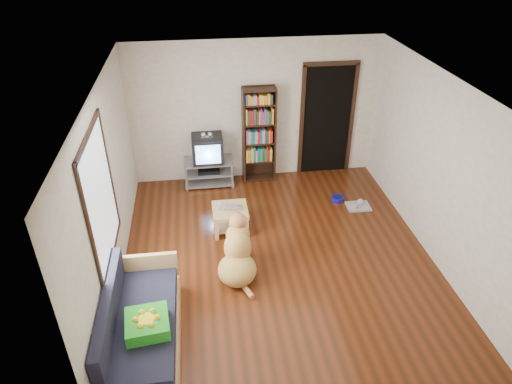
{
  "coord_description": "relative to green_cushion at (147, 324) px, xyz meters",
  "views": [
    {
      "loc": [
        -1.04,
        -5.22,
        4.37
      ],
      "look_at": [
        -0.27,
        0.38,
        0.9
      ],
      "focal_mm": 32.0,
      "sensor_mm": 36.0,
      "label": 1
    }
  ],
  "objects": [
    {
      "name": "ceiling",
      "position": [
        1.75,
        1.56,
        2.1
      ],
      "size": [
        5.0,
        5.0,
        0.0
      ],
      "primitive_type": "plane",
      "rotation": [
        3.14,
        0.0,
        0.0
      ],
      "color": "white",
      "rests_on": "ground"
    },
    {
      "name": "wall_back",
      "position": [
        1.75,
        4.06,
        0.8
      ],
      "size": [
        4.5,
        0.0,
        4.5
      ],
      "primitive_type": "plane",
      "rotation": [
        1.57,
        0.0,
        0.0
      ],
      "color": "silver",
      "rests_on": "ground"
    },
    {
      "name": "wall_right",
      "position": [
        4.0,
        1.56,
        0.8
      ],
      "size": [
        0.0,
        5.0,
        5.0
      ],
      "primitive_type": "plane",
      "rotation": [
        1.57,
        0.0,
        -1.57
      ],
      "color": "silver",
      "rests_on": "ground"
    },
    {
      "name": "sofa",
      "position": [
        -0.12,
        0.18,
        -0.24
      ],
      "size": [
        0.8,
        1.8,
        0.8
      ],
      "color": "tan",
      "rests_on": "ground"
    },
    {
      "name": "wall_front",
      "position": [
        1.75,
        -0.94,
        0.8
      ],
      "size": [
        4.5,
        0.0,
        4.5
      ],
      "primitive_type": "plane",
      "rotation": [
        -1.57,
        0.0,
        0.0
      ],
      "color": "silver",
      "rests_on": "ground"
    },
    {
      "name": "crt_tv",
      "position": [
        0.85,
        3.84,
        0.25
      ],
      "size": [
        0.55,
        0.52,
        0.58
      ],
      "color": "black",
      "rests_on": "tv_stand"
    },
    {
      "name": "dog_bowl",
      "position": [
        3.07,
        2.91,
        -0.46
      ],
      "size": [
        0.22,
        0.22,
        0.08
      ],
      "primitive_type": "cylinder",
      "color": "navy",
      "rests_on": "ground"
    },
    {
      "name": "laptop",
      "position": [
        1.12,
        2.28,
        -0.08
      ],
      "size": [
        0.4,
        0.31,
        0.03
      ],
      "primitive_type": "imported",
      "rotation": [
        0.0,
        0.0,
        -0.26
      ],
      "color": "silver",
      "rests_on": "coffee_table"
    },
    {
      "name": "bookshelf",
      "position": [
        1.8,
        3.91,
        0.5
      ],
      "size": [
        0.6,
        0.3,
        1.8
      ],
      "color": "black",
      "rests_on": "ground"
    },
    {
      "name": "doorway",
      "position": [
        3.1,
        4.04,
        0.62
      ],
      "size": [
        1.03,
        0.05,
        2.19
      ],
      "color": "black",
      "rests_on": "wall_back"
    },
    {
      "name": "dog",
      "position": [
        1.13,
        1.28,
        -0.18
      ],
      "size": [
        0.63,
        1.07,
        0.87
      ],
      "color": "tan",
      "rests_on": "ground"
    },
    {
      "name": "tv_stand",
      "position": [
        0.85,
        3.81,
        -0.23
      ],
      "size": [
        0.9,
        0.45,
        0.5
      ],
      "color": "#99999E",
      "rests_on": "ground"
    },
    {
      "name": "window",
      "position": [
        -0.48,
        1.06,
        1.0
      ],
      "size": [
        0.03,
        1.46,
        1.7
      ],
      "color": "white",
      "rests_on": "wall_left"
    },
    {
      "name": "grey_rag",
      "position": [
        3.37,
        2.66,
        -0.48
      ],
      "size": [
        0.41,
        0.33,
        0.03
      ],
      "primitive_type": "cube",
      "rotation": [
        0.0,
        0.0,
        -0.03
      ],
      "color": "#A5A5A5",
      "rests_on": "ground"
    },
    {
      "name": "ground",
      "position": [
        1.75,
        1.56,
        -0.5
      ],
      "size": [
        5.0,
        5.0,
        0.0
      ],
      "primitive_type": "plane",
      "color": "#54210E",
      "rests_on": "ground"
    },
    {
      "name": "wall_left",
      "position": [
        -0.5,
        1.56,
        0.8
      ],
      "size": [
        0.0,
        5.0,
        5.0
      ],
      "primitive_type": "plane",
      "rotation": [
        1.57,
        0.0,
        1.57
      ],
      "color": "silver",
      "rests_on": "ground"
    },
    {
      "name": "coffee_table",
      "position": [
        1.12,
        2.31,
        -0.22
      ],
      "size": [
        0.55,
        0.55,
        0.4
      ],
      "color": "tan",
      "rests_on": "ground"
    },
    {
      "name": "green_cushion",
      "position": [
        0.0,
        0.0,
        0.0
      ],
      "size": [
        0.52,
        0.52,
        0.16
      ],
      "primitive_type": "cube",
      "rotation": [
        0.0,
        0.0,
        0.11
      ],
      "color": "green",
      "rests_on": "sofa"
    }
  ]
}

